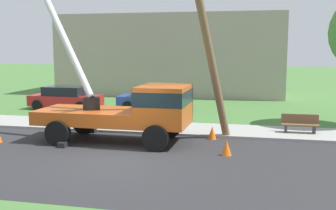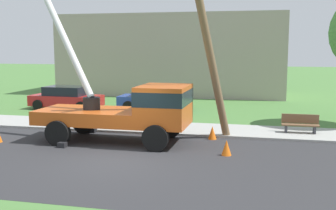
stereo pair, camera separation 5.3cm
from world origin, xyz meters
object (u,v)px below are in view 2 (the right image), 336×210
object	(u,v)px
utility_truck	(133,108)
parked_sedan_blue	(155,99)
parked_sedan_red	(66,98)
park_bench	(300,124)
leaning_utility_pole	(205,31)
traffic_cone_ahead	(226,148)
traffic_cone_curbside	(212,133)

from	to	relation	value
utility_truck	parked_sedan_blue	world-z (taller)	utility_truck
parked_sedan_red	park_bench	size ratio (longest dim) A/B	2.80
leaning_utility_pole	parked_sedan_blue	distance (m)	9.57
utility_truck	park_bench	xyz separation A→B (m)	(6.74, 3.04, -0.95)
utility_truck	park_bench	distance (m)	7.46
parked_sedan_red	traffic_cone_ahead	bearing A→B (deg)	-40.17
parked_sedan_red	parked_sedan_blue	distance (m)	5.58
utility_truck	parked_sedan_red	size ratio (longest dim) A/B	1.51
traffic_cone_ahead	parked_sedan_red	xyz separation A→B (m)	(-10.73, 9.06, 0.43)
utility_truck	parked_sedan_red	distance (m)	10.43
parked_sedan_red	parked_sedan_blue	bearing A→B (deg)	8.31
utility_truck	leaning_utility_pole	distance (m)	4.23
utility_truck	leaning_utility_pole	size ratio (longest dim) A/B	0.77
traffic_cone_ahead	parked_sedan_blue	xyz separation A→B (m)	(-5.21, 9.87, 0.43)
utility_truck	parked_sedan_red	bearing A→B (deg)	131.20
utility_truck	leaning_utility_pole	xyz separation A→B (m)	(2.79, 0.85, 3.07)
utility_truck	traffic_cone_curbside	xyz separation A→B (m)	(3.07, 1.26, -1.13)
traffic_cone_ahead	traffic_cone_curbside	distance (m)	2.63
parked_sedan_red	park_bench	xyz separation A→B (m)	(13.60, -4.78, -0.25)
traffic_cone_ahead	traffic_cone_curbside	bearing A→B (deg)	107.90
park_bench	traffic_cone_curbside	bearing A→B (deg)	-154.13
traffic_cone_ahead	park_bench	xyz separation A→B (m)	(2.86, 4.28, 0.18)
utility_truck	parked_sedan_blue	size ratio (longest dim) A/B	1.53
parked_sedan_blue	park_bench	distance (m)	9.82
parked_sedan_red	traffic_cone_curbside	bearing A→B (deg)	-33.47
traffic_cone_curbside	parked_sedan_blue	bearing A→B (deg)	120.86
parked_sedan_blue	park_bench	world-z (taller)	parked_sedan_blue
traffic_cone_curbside	parked_sedan_red	xyz separation A→B (m)	(-9.93, 6.56, 0.43)
utility_truck	parked_sedan_blue	distance (m)	8.76
utility_truck	traffic_cone_curbside	size ratio (longest dim) A/B	12.07
utility_truck	parked_sedan_red	world-z (taller)	utility_truck
leaning_utility_pole	traffic_cone_curbside	size ratio (longest dim) A/B	15.58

